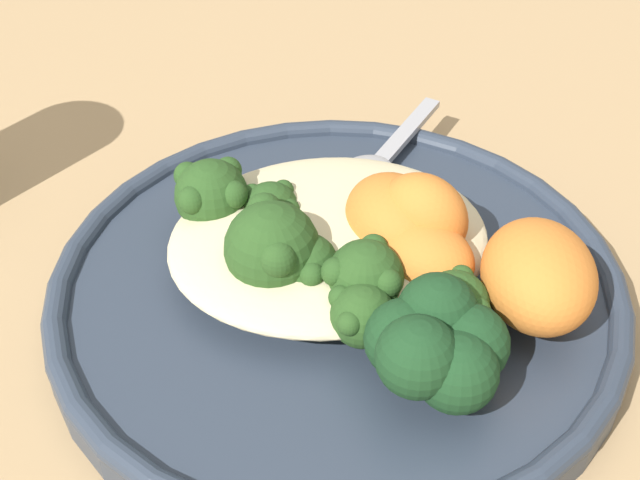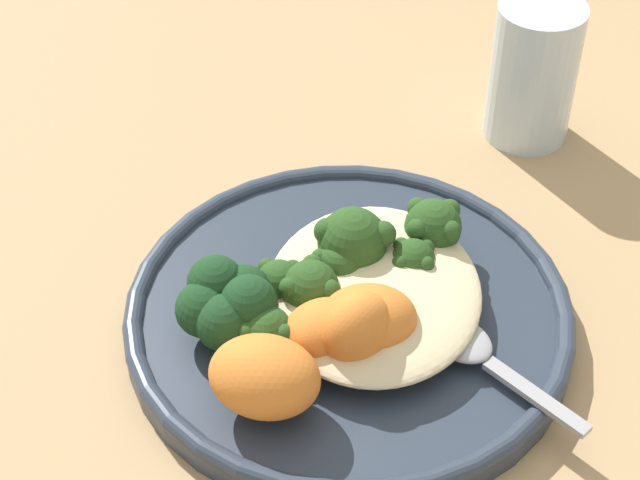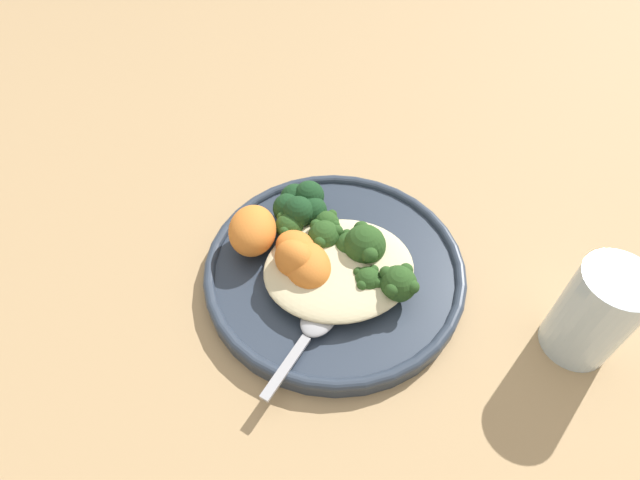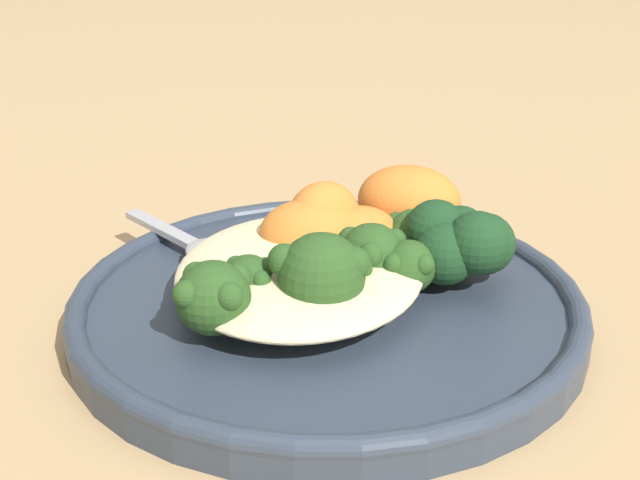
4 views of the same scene
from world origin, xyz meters
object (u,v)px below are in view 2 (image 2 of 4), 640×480
sweet_potato_chunk_2 (264,377)px  spoon (470,347)px  broccoli_stalk_6 (308,294)px  broccoli_stalk_1 (410,276)px  sweet_potato_chunk_1 (323,329)px  sweet_potato_chunk_0 (368,319)px  kale_tuft (227,302)px  quinoa_mound (374,291)px  broccoli_stalk_3 (364,262)px  broccoli_stalk_4 (355,282)px  broccoli_stalk_5 (332,298)px  broccoli_stalk_0 (429,240)px  plate (346,314)px  sweet_potato_chunk_3 (357,328)px  water_glass (533,72)px  broccoli_stalk_2 (360,253)px  broccoli_stalk_7 (291,331)px

sweet_potato_chunk_2 → spoon: 0.12m
broccoli_stalk_6 → sweet_potato_chunk_2: sweet_potato_chunk_2 is taller
broccoli_stalk_1 → sweet_potato_chunk_1: 0.07m
sweet_potato_chunk_0 → kale_tuft: 0.08m
quinoa_mound → broccoli_stalk_3: size_ratio=1.81×
broccoli_stalk_4 → broccoli_stalk_5: broccoli_stalk_5 is taller
broccoli_stalk_0 → sweet_potato_chunk_0: 0.08m
sweet_potato_chunk_2 → kale_tuft: sweet_potato_chunk_2 is taller
plate → sweet_potato_chunk_2: size_ratio=4.41×
broccoli_stalk_5 → sweet_potato_chunk_3: (0.03, 0.02, 0.01)m
broccoli_stalk_1 → sweet_potato_chunk_2: (0.09, -0.08, 0.01)m
broccoli_stalk_6 → water_glass: (-0.22, 0.15, 0.02)m
plate → sweet_potato_chunk_1: 0.05m
broccoli_stalk_2 → spoon: broccoli_stalk_2 is taller
sweet_potato_chunk_2 → kale_tuft: (-0.06, -0.03, -0.00)m
broccoli_stalk_3 → sweet_potato_chunk_3: bearing=152.3°
broccoli_stalk_0 → water_glass: bearing=-10.3°
broccoli_stalk_0 → sweet_potato_chunk_3: sweet_potato_chunk_3 is taller
broccoli_stalk_5 → spoon: (0.02, 0.08, -0.01)m
broccoli_stalk_5 → broccoli_stalk_2: bearing=-94.0°
broccoli_stalk_3 → sweet_potato_chunk_2: 0.11m
sweet_potato_chunk_0 → quinoa_mound: bearing=176.0°
broccoli_stalk_2 → sweet_potato_chunk_2: broccoli_stalk_2 is taller
broccoli_stalk_2 → sweet_potato_chunk_2: bearing=127.7°
broccoli_stalk_3 → kale_tuft: kale_tuft is taller
broccoli_stalk_1 → sweet_potato_chunk_2: bearing=147.5°
plate → sweet_potato_chunk_3: sweet_potato_chunk_3 is taller
quinoa_mound → water_glass: bearing=153.1°
sweet_potato_chunk_1 → kale_tuft: 0.06m
broccoli_stalk_5 → sweet_potato_chunk_0: (0.02, 0.02, 0.00)m
sweet_potato_chunk_1 → spoon: size_ratio=0.50×
broccoli_stalk_1 → sweet_potato_chunk_0: bearing=158.8°
sweet_potato_chunk_3 → kale_tuft: 0.08m
quinoa_mound → broccoli_stalk_7: 0.06m
sweet_potato_chunk_1 → spoon: 0.09m
broccoli_stalk_1 → broccoli_stalk_2: size_ratio=0.89×
broccoli_stalk_0 → broccoli_stalk_5: (0.05, -0.06, -0.00)m
spoon → broccoli_stalk_2: bearing=-179.4°
water_glass → sweet_potato_chunk_0: bearing=-24.2°
sweet_potato_chunk_3 → plate: bearing=-169.3°
broccoli_stalk_6 → broccoli_stalk_5: bearing=-178.3°
broccoli_stalk_7 → sweet_potato_chunk_2: size_ratio=1.59×
sweet_potato_chunk_3 → spoon: bearing=95.8°
broccoli_stalk_0 → broccoli_stalk_1: (0.03, -0.01, -0.00)m
kale_tuft → spoon: kale_tuft is taller
quinoa_mound → sweet_potato_chunk_1: size_ratio=3.12×
broccoli_stalk_3 → broccoli_stalk_5: 0.04m
broccoli_stalk_0 → sweet_potato_chunk_0: same height
kale_tuft → spoon: (0.01, 0.14, -0.02)m
broccoli_stalk_5 → sweet_potato_chunk_1: 0.03m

